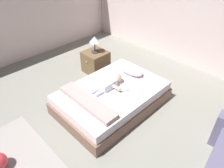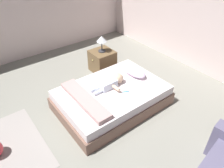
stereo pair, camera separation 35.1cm
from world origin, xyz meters
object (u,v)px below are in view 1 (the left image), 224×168
at_px(bed, 112,97).
at_px(pillow, 131,70).
at_px(lamp, 95,41).
at_px(toothbrush, 127,90).
at_px(baby, 110,82).
at_px(nightstand, 96,62).

xyz_separation_m(bed, pillow, (-0.10, 0.60, 0.27)).
height_order(bed, lamp, lamp).
bearing_deg(toothbrush, pillow, 124.18).
bearing_deg(baby, toothbrush, 18.57).
bearing_deg(bed, toothbrush, 32.57).
bearing_deg(bed, lamp, 152.53).
relative_size(bed, toothbrush, 16.27).
xyz_separation_m(baby, nightstand, (-0.99, 0.52, -0.22)).
bearing_deg(baby, pillow, 91.72).
bearing_deg(nightstand, bed, -27.47).
relative_size(pillow, nightstand, 1.05).
bearing_deg(toothbrush, bed, -147.43).
height_order(toothbrush, lamp, lamp).
relative_size(bed, nightstand, 3.73).
bearing_deg(lamp, toothbrush, -18.13).
distance_m(pillow, baby, 0.57).
height_order(bed, nightstand, nightstand).
distance_m(bed, pillow, 0.67).
distance_m(pillow, toothbrush, 0.57).
xyz_separation_m(baby, toothbrush, (0.30, 0.10, -0.07)).
bearing_deg(pillow, baby, -88.28).
height_order(toothbrush, nightstand, nightstand).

